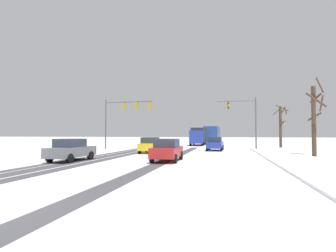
% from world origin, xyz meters
% --- Properties ---
extents(wheel_track_left_lane, '(1.17, 33.97, 0.01)m').
position_xyz_m(wheel_track_left_lane, '(-4.43, 15.44, 0.00)').
color(wheel_track_left_lane, '#4C4C51').
rests_on(wheel_track_left_lane, ground).
extents(wheel_track_right_lane, '(0.96, 33.97, 0.01)m').
position_xyz_m(wheel_track_right_lane, '(-3.19, 15.44, 0.00)').
color(wheel_track_right_lane, '#4C4C51').
rests_on(wheel_track_right_lane, ground).
extents(wheel_track_center, '(0.74, 33.97, 0.01)m').
position_xyz_m(wheel_track_center, '(-5.52, 15.44, 0.00)').
color(wheel_track_center, '#4C4C51').
rests_on(wheel_track_center, ground).
extents(wheel_track_oncoming, '(1.00, 33.97, 0.01)m').
position_xyz_m(wheel_track_oncoming, '(1.59, 15.44, 0.00)').
color(wheel_track_oncoming, '#4C4C51').
rests_on(wheel_track_oncoming, ground).
extents(sidewalk_kerb_right, '(4.00, 33.97, 0.12)m').
position_xyz_m(sidewalk_kerb_right, '(10.98, 13.90, 0.06)').
color(sidewalk_kerb_right, white).
rests_on(sidewalk_kerb_right, ground).
extents(traffic_signal_near_left, '(6.63, 0.60, 6.50)m').
position_xyz_m(traffic_signal_near_left, '(-6.94, 26.74, 4.81)').
color(traffic_signal_near_left, '#56565B').
rests_on(traffic_signal_near_left, ground).
extents(traffic_signal_near_right, '(4.84, 0.57, 6.50)m').
position_xyz_m(traffic_signal_near_right, '(8.32, 28.78, 4.35)').
color(traffic_signal_near_right, '#56565B').
rests_on(traffic_signal_near_right, ground).
extents(car_blue_lead, '(1.99, 4.18, 1.62)m').
position_xyz_m(car_blue_lead, '(4.67, 26.41, 0.82)').
color(car_blue_lead, '#233899').
rests_on(car_blue_lead, ground).
extents(car_yellow_cab_second, '(1.98, 4.17, 1.62)m').
position_xyz_m(car_yellow_cab_second, '(-1.72, 20.97, 0.82)').
color(car_yellow_cab_second, yellow).
rests_on(car_yellow_cab_second, ground).
extents(car_red_third, '(1.87, 4.12, 1.62)m').
position_xyz_m(car_red_third, '(1.76, 13.28, 0.82)').
color(car_red_third, red).
rests_on(car_red_third, ground).
extents(car_grey_fourth, '(2.01, 4.19, 1.62)m').
position_xyz_m(car_grey_fourth, '(-5.13, 11.93, 0.82)').
color(car_grey_fourth, slate).
rests_on(car_grey_fourth, ground).
extents(bus_oncoming, '(2.85, 11.05, 3.38)m').
position_xyz_m(bus_oncoming, '(3.33, 48.31, 1.99)').
color(bus_oncoming, '#284793').
rests_on(bus_oncoming, ground).
extents(box_truck_delivery, '(2.31, 7.40, 3.02)m').
position_xyz_m(box_truck_delivery, '(1.23, 40.31, 1.63)').
color(box_truck_delivery, '#233899').
rests_on(box_truck_delivery, ground).
extents(bare_tree_sidewalk_mid, '(1.74, 1.69, 6.83)m').
position_xyz_m(bare_tree_sidewalk_mid, '(13.56, 20.06, 3.42)').
color(bare_tree_sidewalk_mid, '#4C3828').
rests_on(bare_tree_sidewalk_mid, ground).
extents(bare_tree_sidewalk_far, '(2.03, 2.03, 6.12)m').
position_xyz_m(bare_tree_sidewalk_far, '(13.71, 35.34, 3.28)').
color(bare_tree_sidewalk_far, '#4C3828').
rests_on(bare_tree_sidewalk_far, ground).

